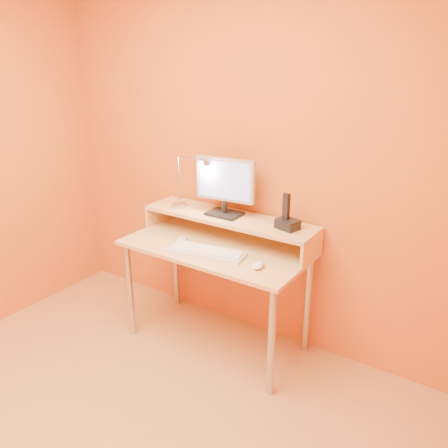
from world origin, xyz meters
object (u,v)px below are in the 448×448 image
Objects in this scene: mouse at (258,265)px; phone_dock at (288,224)px; lamp_base at (180,205)px; remote_control at (179,243)px; monitor_panel at (225,180)px; keyboard at (207,252)px.

phone_dock is at bearing 75.23° from mouse.
mouse is at bearing -82.90° from phone_dock.
lamp_base is 0.33m from remote_control.
monitor_panel is 0.50m from remote_control.
remote_control is (-0.24, 0.03, -0.00)m from keyboard.
phone_dock reaches higher than lamp_base.
phone_dock is 0.27× the size of keyboard.
keyboard is at bearing -129.22° from phone_dock.
phone_dock reaches higher than remote_control.
remote_control is (0.17, -0.22, -0.16)m from lamp_base.
remote_control is (-0.64, -0.25, -0.18)m from phone_dock.
mouse is 0.60× the size of remote_control.
lamp_base reaches higher than remote_control.
lamp_base is (-0.35, -0.04, -0.23)m from monitor_panel.
lamp_base is 0.81m from phone_dock.
phone_dock is 0.52m from keyboard.
keyboard is 4.60× the size of mouse.
monitor_panel is 0.50m from phone_dock.
monitor_panel is at bearing 6.45° from lamp_base.
monitor_panel is 4.06× the size of lamp_base.
monitor_panel is 2.37× the size of remote_control.
monitor_panel reaches higher than phone_dock.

